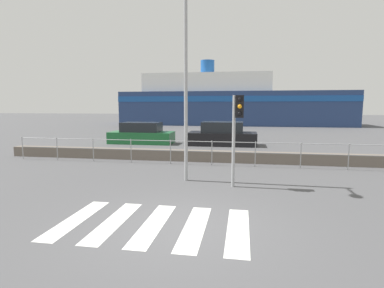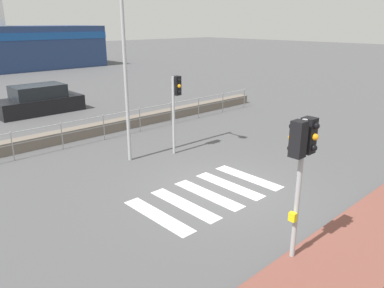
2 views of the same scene
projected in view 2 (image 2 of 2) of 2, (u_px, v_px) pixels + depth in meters
name	position (u px, v px, depth m)	size (l,w,h in m)	color
ground_plane	(222.00, 189.00, 10.98)	(160.00, 160.00, 0.00)	#4C4C4F
sidewalk_brick	(361.00, 245.00, 8.11)	(24.00, 1.80, 0.12)	brown
crosswalk	(208.00, 194.00, 10.60)	(4.05, 2.40, 0.01)	silver
seawall	(94.00, 130.00, 16.09)	(20.10, 0.55, 0.48)	#6B6056
harbor_fence	(104.00, 123.00, 15.33)	(18.12, 0.04, 1.06)	#9EA0A3
traffic_light_near	(302.00, 153.00, 6.94)	(0.58, 0.41, 2.99)	#9EA0A3
traffic_light_far	(176.00, 97.00, 13.34)	(0.34, 0.32, 2.85)	#9EA0A3
streetlamp	(127.00, 37.00, 11.82)	(0.32, 1.12, 6.93)	#9EA0A3
parked_car_black	(39.00, 101.00, 19.94)	(4.32, 1.90, 1.50)	black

